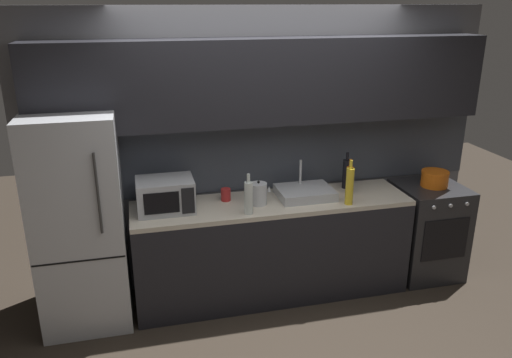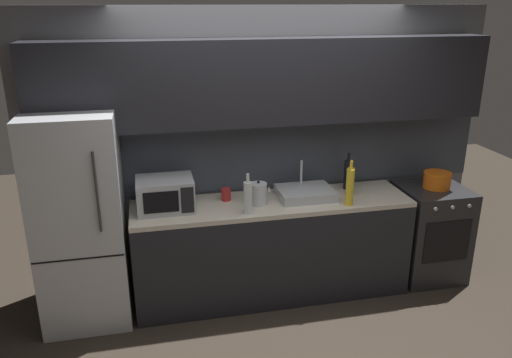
% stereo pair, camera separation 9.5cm
% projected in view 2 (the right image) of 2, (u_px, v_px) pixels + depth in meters
% --- Properties ---
extents(ground_plane, '(10.00, 10.00, 0.00)m').
position_uv_depth(ground_plane, '(300.00, 355.00, 3.81)').
color(ground_plane, '#2D261E').
extents(back_wall, '(4.15, 0.44, 2.50)m').
position_uv_depth(back_wall, '(265.00, 120.00, 4.39)').
color(back_wall, slate).
rests_on(back_wall, ground).
extents(counter_run, '(2.41, 0.60, 0.90)m').
position_uv_depth(counter_run, '(272.00, 248.00, 4.48)').
color(counter_run, black).
rests_on(counter_run, ground).
extents(refrigerator, '(0.68, 0.69, 1.75)m').
position_uv_depth(refrigerator, '(80.00, 220.00, 4.02)').
color(refrigerator, '#B7BABF').
rests_on(refrigerator, ground).
extents(oven_range, '(0.60, 0.62, 0.90)m').
position_uv_depth(oven_range, '(429.00, 232.00, 4.80)').
color(oven_range, '#232326').
rests_on(oven_range, ground).
extents(microwave, '(0.46, 0.35, 0.27)m').
position_uv_depth(microwave, '(165.00, 194.00, 4.12)').
color(microwave, '#A8AAAF').
rests_on(microwave, counter_run).
extents(sink_basin, '(0.48, 0.38, 0.30)m').
position_uv_depth(sink_basin, '(305.00, 193.00, 4.41)').
color(sink_basin, '#ADAFB5').
rests_on(sink_basin, counter_run).
extents(kettle, '(0.18, 0.14, 0.21)m').
position_uv_depth(kettle, '(259.00, 194.00, 4.24)').
color(kettle, '#B7BABF').
rests_on(kettle, counter_run).
extents(wine_bottle_dark, '(0.07, 0.07, 0.34)m').
position_uv_depth(wine_bottle_dark, '(348.00, 174.00, 4.58)').
color(wine_bottle_dark, black).
rests_on(wine_bottle_dark, counter_run).
extents(wine_bottle_yellow, '(0.07, 0.07, 0.39)m').
position_uv_depth(wine_bottle_yellow, '(350.00, 187.00, 4.20)').
color(wine_bottle_yellow, gold).
rests_on(wine_bottle_yellow, counter_run).
extents(wine_bottle_clear, '(0.07, 0.07, 0.34)m').
position_uv_depth(wine_bottle_clear, '(248.00, 197.00, 4.04)').
color(wine_bottle_clear, silver).
rests_on(wine_bottle_clear, counter_run).
extents(wine_bottle_orange, '(0.06, 0.06, 0.32)m').
position_uv_depth(wine_bottle_orange, '(350.00, 181.00, 4.44)').
color(wine_bottle_orange, orange).
rests_on(wine_bottle_orange, counter_run).
extents(mug_red, '(0.08, 0.08, 0.11)m').
position_uv_depth(mug_red, '(226.00, 194.00, 4.34)').
color(mug_red, '#A82323').
rests_on(mug_red, counter_run).
extents(cooking_pot, '(0.25, 0.25, 0.15)m').
position_uv_depth(cooking_pot, '(437.00, 180.00, 4.63)').
color(cooking_pot, orange).
rests_on(cooking_pot, oven_range).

